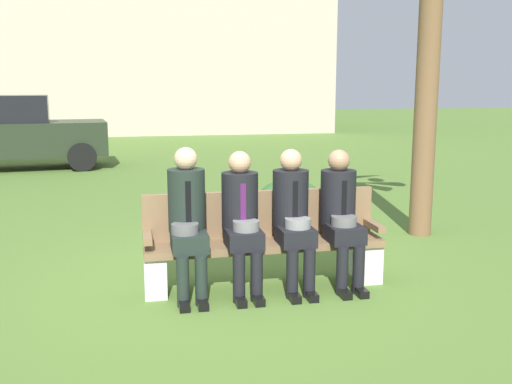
% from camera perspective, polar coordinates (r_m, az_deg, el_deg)
% --- Properties ---
extents(ground_plane, '(80.00, 80.00, 0.00)m').
position_cam_1_polar(ground_plane, '(5.87, -2.01, -8.58)').
color(ground_plane, '#52742F').
extents(park_bench, '(2.27, 0.44, 0.90)m').
position_cam_1_polar(park_bench, '(5.64, 0.71, -4.77)').
color(park_bench, brown).
rests_on(park_bench, ground).
extents(seated_man_leftmost, '(0.34, 0.72, 1.35)m').
position_cam_1_polar(seated_man_leftmost, '(5.33, -6.66, -2.23)').
color(seated_man_leftmost, '#1E2823').
rests_on(seated_man_leftmost, ground).
extents(seated_man_centerleft, '(0.34, 0.72, 1.31)m').
position_cam_1_polar(seated_man_centerleft, '(5.39, -1.39, -2.26)').
color(seated_man_centerleft, black).
rests_on(seated_man_centerleft, ground).
extents(seated_man_centerright, '(0.34, 0.72, 1.32)m').
position_cam_1_polar(seated_man_centerright, '(5.50, 3.62, -1.98)').
color(seated_man_centerright, black).
rests_on(seated_man_centerright, ground).
extents(seated_man_rightmost, '(0.34, 0.72, 1.30)m').
position_cam_1_polar(seated_man_rightmost, '(5.64, 8.26, -1.84)').
color(seated_man_rightmost, black).
rests_on(seated_man_rightmost, ground).
extents(shrub_near_bench, '(0.95, 0.87, 0.59)m').
position_cam_1_polar(shrub_near_bench, '(8.29, 3.30, -0.86)').
color(shrub_near_bench, '#315F2C').
rests_on(shrub_near_bench, ground).
extents(parked_car_near, '(4.05, 2.06, 1.68)m').
position_cam_1_polar(parked_car_near, '(14.46, -22.30, 5.34)').
color(parked_car_near, '#232D1E').
rests_on(parked_car_near, ground).
extents(building_backdrop, '(16.21, 6.81, 9.71)m').
position_cam_1_polar(building_backdrop, '(25.97, -11.70, 16.70)').
color(building_backdrop, '#B6A895').
rests_on(building_backdrop, ground).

